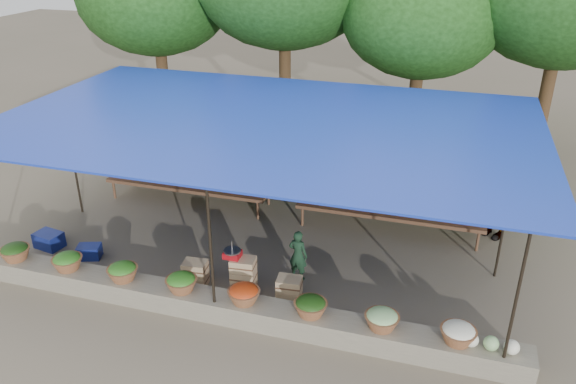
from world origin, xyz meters
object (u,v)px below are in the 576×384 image
(crate_counter, at_px, (242,279))
(weighing_scale, at_px, (232,253))
(vendor_seated, at_px, (298,255))
(blue_crate_front, at_px, (89,252))
(blue_crate_back, at_px, (49,240))

(crate_counter, bearing_deg, weighing_scale, 180.00)
(crate_counter, bearing_deg, vendor_seated, 41.48)
(vendor_seated, height_order, blue_crate_front, vendor_seated)
(blue_crate_back, bearing_deg, vendor_seated, 13.98)
(crate_counter, bearing_deg, blue_crate_front, 176.08)
(blue_crate_front, relative_size, blue_crate_back, 0.82)
(weighing_scale, xyz_separation_m, blue_crate_back, (-4.46, 0.36, -0.68))
(weighing_scale, height_order, blue_crate_front, weighing_scale)
(crate_counter, relative_size, blue_crate_front, 5.06)
(weighing_scale, distance_m, vendor_seated, 1.34)
(vendor_seated, bearing_deg, crate_counter, 52.27)
(vendor_seated, height_order, blue_crate_back, vendor_seated)
(weighing_scale, xyz_separation_m, vendor_seated, (1.05, 0.77, -0.32))
(crate_counter, distance_m, vendor_seated, 1.19)
(weighing_scale, relative_size, vendor_seated, 0.32)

